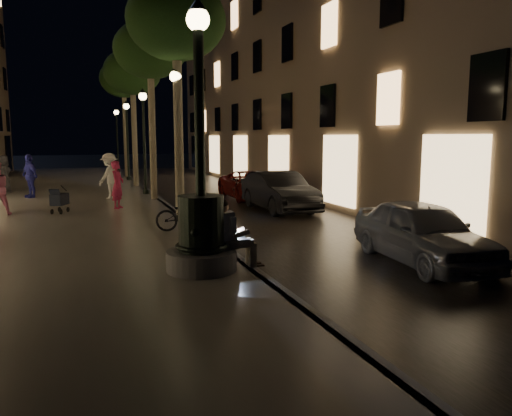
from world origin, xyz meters
name	(u,v)px	position (x,y,z in m)	size (l,w,h in m)	color
ground	(156,200)	(0.00, 15.00, 0.00)	(120.00, 120.00, 0.00)	black
cobble_lane	(220,197)	(3.00, 15.00, 0.01)	(6.00, 45.00, 0.02)	black
promenade	(60,202)	(-4.00, 15.00, 0.10)	(8.00, 45.00, 0.20)	#625E57
curb_strip	(156,198)	(0.00, 15.00, 0.10)	(0.25, 45.00, 0.20)	#59595B
building_right	(326,51)	(10.00, 18.00, 7.50)	(8.00, 36.00, 15.00)	#806D50
fountain_lamppost	(201,220)	(-1.00, 2.00, 1.21)	(1.40, 1.40, 5.21)	#59595B
seated_man_laptop	(231,232)	(-0.39, 2.00, 0.94)	(1.04, 0.35, 1.41)	tan
tree_near	(176,22)	(-0.25, 8.00, 6.24)	(3.00, 3.00, 7.30)	#6B604C
tree_second	(150,51)	(-0.20, 14.00, 6.33)	(3.00, 3.00, 7.40)	#6B604C
tree_third	(132,73)	(-0.30, 20.00, 6.14)	(3.00, 3.00, 7.20)	#6B604C
tree_far	(124,80)	(-0.22, 26.00, 6.43)	(3.00, 3.00, 7.50)	#6B604C
lamp_curb_a	(177,124)	(-0.30, 8.00, 3.24)	(0.36, 0.36, 4.81)	black
lamp_curb_b	(144,128)	(-0.30, 16.00, 3.24)	(0.36, 0.36, 4.81)	black
lamp_curb_c	(127,130)	(-0.30, 24.00, 3.24)	(0.36, 0.36, 4.81)	black
lamp_curb_d	(117,131)	(-0.30, 32.00, 3.24)	(0.36, 0.36, 4.81)	black
stroller	(59,199)	(-3.89, 10.97, 0.68)	(0.64, 0.93, 0.96)	black
car_front	(422,232)	(4.00, 1.63, 0.71)	(1.69, 4.20, 1.43)	#96989D
car_second	(279,191)	(4.00, 10.16, 0.76)	(1.60, 4.59, 1.51)	black
car_third	(251,185)	(4.22, 14.06, 0.64)	(2.12, 4.60, 1.28)	maroon
pedestrian_red	(118,185)	(-1.88, 11.47, 1.08)	(0.64, 0.42, 1.76)	#B9254F
pedestrian_white	(110,176)	(-1.97, 14.66, 1.17)	(1.25, 0.72, 1.94)	white
pedestrian_blue	(30,176)	(-5.22, 16.23, 1.14)	(1.10, 0.46, 1.88)	navy
pedestrian_dark	(4,174)	(-6.57, 19.09, 1.08)	(0.86, 0.56, 1.76)	#313035
bicycle	(188,215)	(-0.40, 6.15, 0.67)	(0.63, 1.80, 0.95)	black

